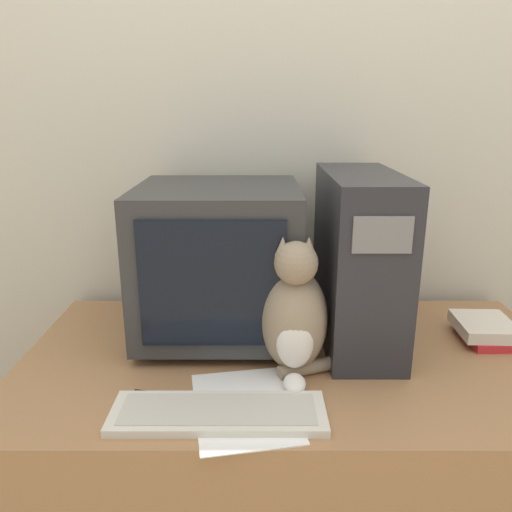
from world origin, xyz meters
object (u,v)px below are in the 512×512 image
crt_monitor (221,260)px  cat (297,317)px  pen (167,395)px  keyboard (220,413)px  computer_tower (360,259)px  book_stack (487,330)px

crt_monitor → cat: size_ratio=1.25×
crt_monitor → pen: (-0.10, -0.33, -0.21)m
keyboard → pen: 0.14m
crt_monitor → cat: (0.20, -0.20, -0.08)m
keyboard → crt_monitor: bearing=93.4°
computer_tower → cat: computer_tower is taller
crt_monitor → pen: size_ratio=2.95×
keyboard → cat: size_ratio=1.31×
computer_tower → cat: (-0.18, -0.18, -0.09)m
crt_monitor → book_stack: bearing=-3.5°
computer_tower → pen: size_ratio=3.18×
computer_tower → keyboard: bearing=-133.1°
computer_tower → book_stack: bearing=-3.0°
computer_tower → book_stack: 0.41m
keyboard → pen: bearing=149.2°
keyboard → book_stack: (0.71, 0.36, 0.02)m
computer_tower → keyboard: size_ratio=1.04×
book_stack → pen: (-0.83, -0.28, -0.03)m
pen → crt_monitor: bearing=73.1°
crt_monitor → book_stack: (0.73, -0.05, -0.19)m
keyboard → book_stack: 0.79m
pen → keyboard: bearing=-30.8°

